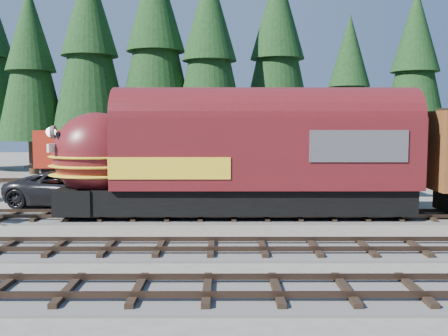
{
  "coord_description": "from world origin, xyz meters",
  "views": [
    {
      "loc": [
        -1.99,
        -19.1,
        4.41
      ],
      "look_at": [
        -1.94,
        4.0,
        2.38
      ],
      "focal_mm": 40.0,
      "sensor_mm": 36.0,
      "label": 1
    }
  ],
  "objects_px": {
    "caboose": "(101,152)",
    "depot": "(256,149)",
    "locomotive": "(226,162)",
    "pickup_truck_a": "(73,189)"
  },
  "relations": [
    {
      "from": "caboose",
      "to": "depot",
      "type": "bearing_deg",
      "value": -34.15
    },
    {
      "from": "depot",
      "to": "locomotive",
      "type": "bearing_deg",
      "value": -105.74
    },
    {
      "from": "depot",
      "to": "pickup_truck_a",
      "type": "bearing_deg",
      "value": -163.82
    },
    {
      "from": "caboose",
      "to": "pickup_truck_a",
      "type": "bearing_deg",
      "value": -84.75
    },
    {
      "from": "depot",
      "to": "pickup_truck_a",
      "type": "height_order",
      "value": "depot"
    },
    {
      "from": "depot",
      "to": "pickup_truck_a",
      "type": "xyz_separation_m",
      "value": [
        -10.1,
        -2.93,
        -2.0
      ]
    },
    {
      "from": "caboose",
      "to": "pickup_truck_a",
      "type": "distance_m",
      "value": 10.57
    },
    {
      "from": "locomotive",
      "to": "pickup_truck_a",
      "type": "xyz_separation_m",
      "value": [
        -8.26,
        3.57,
        -1.73
      ]
    },
    {
      "from": "caboose",
      "to": "pickup_truck_a",
      "type": "relative_size",
      "value": 1.32
    },
    {
      "from": "caboose",
      "to": "pickup_truck_a",
      "type": "height_order",
      "value": "caboose"
    }
  ]
}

